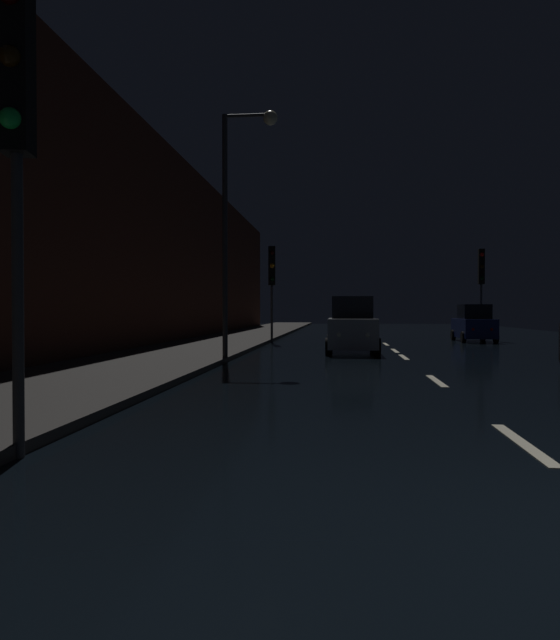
{
  "coord_description": "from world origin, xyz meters",
  "views": [
    {
      "loc": [
        -2.14,
        -4.07,
        1.56
      ],
      "look_at": [
        -3.95,
        13.49,
        1.29
      ],
      "focal_mm": 32.61,
      "sensor_mm": 36.0,
      "label": 1
    }
  ],
  "objects_px": {
    "traffic_light_far_left": "(272,273)",
    "traffic_light_near_left": "(16,104)",
    "streetlamp_overhead": "(239,198)",
    "car_parked_right_far": "(474,325)",
    "car_approaching_headlights": "(352,327)",
    "traffic_light_far_right": "(481,274)"
  },
  "relations": [
    {
      "from": "traffic_light_far_left",
      "to": "traffic_light_near_left",
      "type": "xyz_separation_m",
      "value": [
        -0.1,
        -22.25,
        0.34
      ]
    },
    {
      "from": "streetlamp_overhead",
      "to": "car_parked_right_far",
      "type": "relative_size",
      "value": 2.03
    },
    {
      "from": "traffic_light_near_left",
      "to": "streetlamp_overhead",
      "type": "distance_m",
      "value": 11.77
    },
    {
      "from": "traffic_light_near_left",
      "to": "streetlamp_overhead",
      "type": "xyz_separation_m",
      "value": [
        0.34,
        11.7,
        1.27
      ]
    },
    {
      "from": "traffic_light_near_left",
      "to": "streetlamp_overhead",
      "type": "relative_size",
      "value": 0.67
    },
    {
      "from": "streetlamp_overhead",
      "to": "car_approaching_headlights",
      "type": "xyz_separation_m",
      "value": [
        3.51,
        4.37,
        -4.05
      ]
    },
    {
      "from": "streetlamp_overhead",
      "to": "traffic_light_near_left",
      "type": "bearing_deg",
      "value": -91.65
    },
    {
      "from": "traffic_light_far_right",
      "to": "traffic_light_near_left",
      "type": "relative_size",
      "value": 0.96
    },
    {
      "from": "traffic_light_far_left",
      "to": "car_approaching_headlights",
      "type": "distance_m",
      "value": 7.64
    },
    {
      "from": "traffic_light_far_right",
      "to": "streetlamp_overhead",
      "type": "bearing_deg",
      "value": -34.04
    },
    {
      "from": "car_parked_right_far",
      "to": "streetlamp_overhead",
      "type": "bearing_deg",
      "value": 142.57
    },
    {
      "from": "traffic_light_near_left",
      "to": "car_approaching_headlights",
      "type": "distance_m",
      "value": 16.76
    },
    {
      "from": "traffic_light_far_left",
      "to": "car_approaching_headlights",
      "type": "xyz_separation_m",
      "value": [
        3.75,
        -6.19,
        -2.45
      ]
    },
    {
      "from": "traffic_light_far_right",
      "to": "traffic_light_near_left",
      "type": "distance_m",
      "value": 28.62
    },
    {
      "from": "traffic_light_near_left",
      "to": "streetlamp_overhead",
      "type": "bearing_deg",
      "value": 167.57
    },
    {
      "from": "streetlamp_overhead",
      "to": "traffic_light_far_right",
      "type": "bearing_deg",
      "value": 54.14
    },
    {
      "from": "traffic_light_near_left",
      "to": "streetlamp_overhead",
      "type": "height_order",
      "value": "streetlamp_overhead"
    },
    {
      "from": "traffic_light_far_left",
      "to": "car_parked_right_far",
      "type": "distance_m",
      "value": 10.65
    },
    {
      "from": "traffic_light_far_right",
      "to": "streetlamp_overhead",
      "type": "distance_m",
      "value": 18.23
    },
    {
      "from": "streetlamp_overhead",
      "to": "car_approaching_headlights",
      "type": "height_order",
      "value": "streetlamp_overhead"
    },
    {
      "from": "traffic_light_near_left",
      "to": "car_approaching_headlights",
      "type": "xyz_separation_m",
      "value": [
        3.85,
        16.07,
        -2.79
      ]
    },
    {
      "from": "car_approaching_headlights",
      "to": "car_parked_right_far",
      "type": "height_order",
      "value": "car_approaching_headlights"
    }
  ]
}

